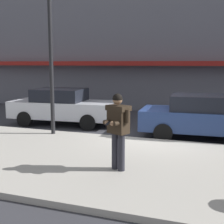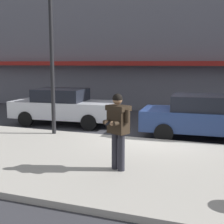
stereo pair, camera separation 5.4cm
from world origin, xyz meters
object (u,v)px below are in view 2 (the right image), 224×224
object	(u,v)px
parked_sedan_near	(64,106)
street_lamp_post	(52,48)
man_texting_on_phone	(118,123)
parked_sedan_mid	(207,117)

from	to	relation	value
parked_sedan_near	street_lamp_post	xyz separation A→B (m)	(0.79, -2.23, 2.35)
man_texting_on_phone	parked_sedan_near	bearing A→B (deg)	129.39
parked_sedan_mid	street_lamp_post	xyz separation A→B (m)	(-5.11, -1.55, 2.35)
man_texting_on_phone	street_lamp_post	bearing A→B (deg)	139.91
man_texting_on_phone	parked_sedan_mid	bearing A→B (deg)	68.35
parked_sedan_near	man_texting_on_phone	size ratio (longest dim) A/B	2.56
man_texting_on_phone	street_lamp_post	world-z (taller)	street_lamp_post
street_lamp_post	man_texting_on_phone	bearing A→B (deg)	-40.09
parked_sedan_near	parked_sedan_mid	distance (m)	5.94
street_lamp_post	parked_sedan_mid	bearing A→B (deg)	16.84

